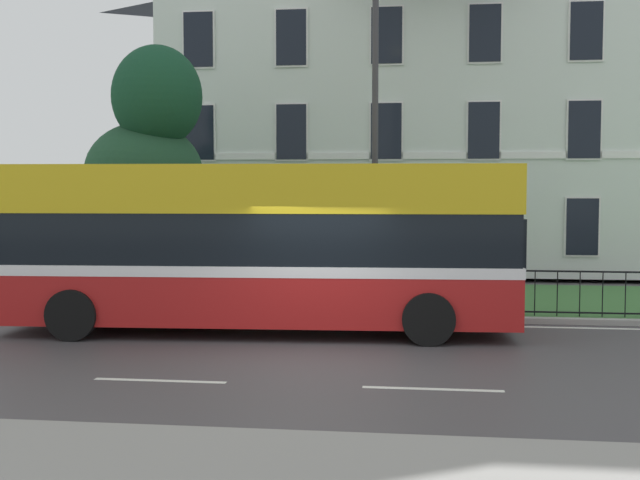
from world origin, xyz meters
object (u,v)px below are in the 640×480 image
(evergreen_tree, at_px, (153,200))
(single_decker_bus, at_px, (257,245))
(georgian_townhouse, at_px, (434,107))
(street_lamp_post, at_px, (375,110))

(evergreen_tree, bearing_deg, single_decker_bus, -51.60)
(georgian_townhouse, relative_size, single_decker_bus, 1.72)
(single_decker_bus, bearing_deg, georgian_townhouse, 72.93)
(street_lamp_post, bearing_deg, single_decker_bus, -130.04)
(single_decker_bus, bearing_deg, street_lamp_post, 46.83)
(evergreen_tree, relative_size, street_lamp_post, 0.81)
(georgian_townhouse, height_order, street_lamp_post, georgian_townhouse)
(evergreen_tree, distance_m, street_lamp_post, 6.49)
(georgian_townhouse, distance_m, street_lamp_post, 11.66)
(single_decker_bus, relative_size, street_lamp_post, 1.30)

